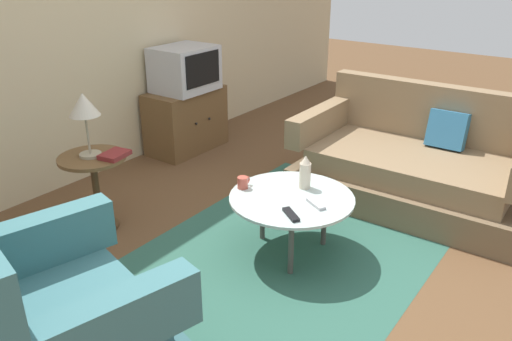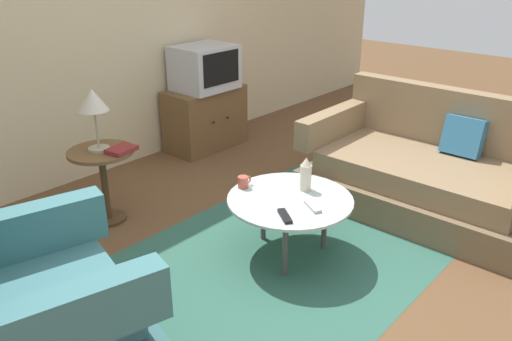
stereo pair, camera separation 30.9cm
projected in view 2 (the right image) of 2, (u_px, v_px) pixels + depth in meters
ground_plane at (293, 262)px, 3.36m from camera, size 16.00×16.00×0.00m
back_wall at (77, 19)px, 4.21m from camera, size 9.00×0.12×2.70m
area_rug at (288, 253)px, 3.46m from camera, size 2.58×1.73×0.00m
armchair at (39, 313)px, 2.39m from camera, size 1.02×1.13×0.97m
couch at (428, 173)px, 3.97m from camera, size 1.01×1.78×0.88m
coffee_table at (290, 203)px, 3.31m from camera, size 0.81×0.81×0.41m
side_table at (103, 171)px, 3.72m from camera, size 0.47×0.47×0.56m
tv_stand at (205, 118)px, 5.18m from camera, size 0.80×0.45×0.61m
television at (205, 67)px, 4.96m from camera, size 0.57×0.46×0.42m
table_lamp at (93, 103)px, 3.53m from camera, size 0.21×0.21×0.45m
vase at (306, 174)px, 3.37m from camera, size 0.08×0.08×0.23m
mug at (244, 182)px, 3.43m from camera, size 0.11×0.07×0.08m
tv_remote_dark at (285, 216)px, 3.06m from camera, size 0.14×0.17×0.02m
tv_remote_silver at (313, 206)px, 3.17m from camera, size 0.12×0.16×0.02m
book at (122, 150)px, 3.63m from camera, size 0.22×0.18×0.03m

